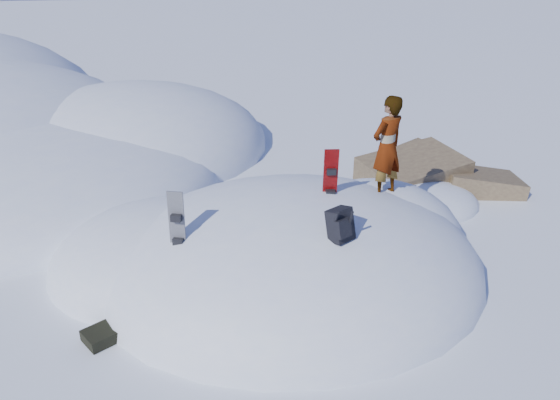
{
  "coord_description": "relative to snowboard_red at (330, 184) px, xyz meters",
  "views": [
    {
      "loc": [
        -1.53,
        -8.38,
        5.39
      ],
      "look_at": [
        -0.18,
        0.3,
        1.32
      ],
      "focal_mm": 35.0,
      "sensor_mm": 36.0,
      "label": 1
    }
  ],
  "objects": [
    {
      "name": "ground",
      "position": [
        -0.69,
        -0.17,
        -1.62
      ],
      "size": [
        120.0,
        120.0,
        0.0
      ],
      "primitive_type": "plane",
      "color": "white",
      "rests_on": "ground"
    },
    {
      "name": "snow_mound",
      "position": [
        -0.87,
        0.07,
        -1.62
      ],
      "size": [
        8.0,
        6.0,
        3.0
      ],
      "color": "white",
      "rests_on": "ground"
    },
    {
      "name": "rock_outcrop",
      "position": [
        3.02,
        2.84,
        -1.61
      ],
      "size": [
        4.68,
        4.41,
        1.68
      ],
      "color": "olive",
      "rests_on": "ground"
    },
    {
      "name": "snowboard_red",
      "position": [
        0.0,
        0.0,
        0.0
      ],
      "size": [
        0.27,
        0.2,
        1.36
      ],
      "rotation": [
        0.0,
        0.0,
        -0.09
      ],
      "color": "#A90909",
      "rests_on": "snow_mound"
    },
    {
      "name": "snowboard_dark",
      "position": [
        -2.65,
        -0.86,
        -0.27
      ],
      "size": [
        0.27,
        0.2,
        1.38
      ],
      "rotation": [
        0.0,
        0.0,
        -0.32
      ],
      "color": "black",
      "rests_on": "snow_mound"
    },
    {
      "name": "backpack",
      "position": [
        -0.18,
        -1.43,
        -0.06
      ],
      "size": [
        0.5,
        0.55,
        0.6
      ],
      "rotation": [
        0.0,
        0.0,
        0.55
      ],
      "color": "black",
      "rests_on": "snow_mound"
    },
    {
      "name": "gear_pile",
      "position": [
        -3.75,
        -1.57,
        -1.51
      ],
      "size": [
        0.86,
        0.73,
        0.23
      ],
      "rotation": [
        0.0,
        0.0,
        0.59
      ],
      "color": "black",
      "rests_on": "ground"
    },
    {
      "name": "person",
      "position": [
        1.12,
        0.37,
        0.5
      ],
      "size": [
        0.82,
        0.73,
        1.9
      ],
      "primitive_type": "imported",
      "rotation": [
        0.0,
        0.0,
        3.63
      ],
      "color": "slate",
      "rests_on": "snow_mound"
    }
  ]
}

